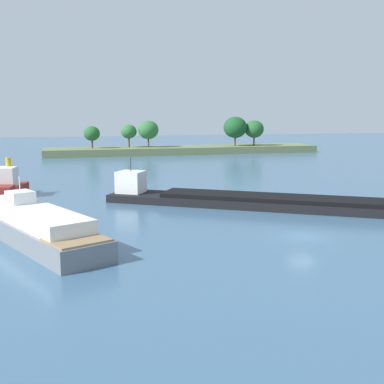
{
  "coord_description": "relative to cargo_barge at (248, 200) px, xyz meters",
  "views": [
    {
      "loc": [
        -21.1,
        -39.05,
        11.27
      ],
      "look_at": [
        -5.19,
        20.05,
        1.2
      ],
      "focal_mm": 45.18,
      "sensor_mm": 36.0,
      "label": 1
    }
  ],
  "objects": [
    {
      "name": "treeline_island",
      "position": [
        12.34,
        77.06,
        1.75
      ],
      "size": [
        75.93,
        12.66,
        10.17
      ],
      "color": "#66754C",
      "rests_on": "ground"
    },
    {
      "name": "ground_plane",
      "position": [
        -0.52,
        -14.94,
        -0.81
      ],
      "size": [
        400.0,
        400.0,
        0.0
      ],
      "primitive_type": "plane",
      "color": "#3D607F"
    },
    {
      "name": "white_riverboat",
      "position": [
        -24.41,
        -9.88,
        0.61
      ],
      "size": [
        13.12,
        21.28,
        5.52
      ],
      "color": "slate",
      "rests_on": "ground"
    },
    {
      "name": "tugboat",
      "position": [
        -29.04,
        14.26,
        0.55
      ],
      "size": [
        5.13,
        10.17,
        5.25
      ],
      "color": "maroon",
      "rests_on": "ground"
    },
    {
      "name": "cargo_barge",
      "position": [
        0.0,
        0.0,
        0.0
      ],
      "size": [
        34.76,
        24.76,
        5.56
      ],
      "color": "black",
      "rests_on": "ground"
    }
  ]
}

